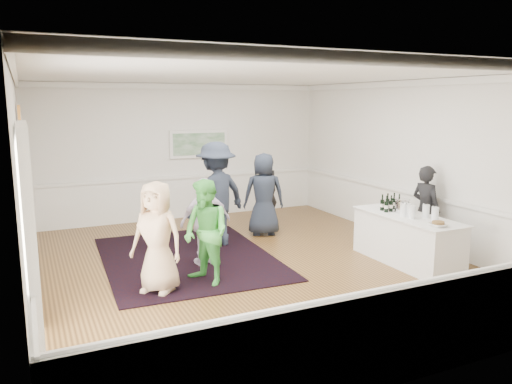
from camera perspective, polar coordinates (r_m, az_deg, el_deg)
name	(u,v)px	position (r m, az deg, el deg)	size (l,w,h in m)	color
floor	(252,265)	(8.71, -0.46, -8.30)	(8.00, 8.00, 0.00)	brown
ceiling	(252,75)	(8.27, -0.50, 13.22)	(7.00, 8.00, 0.02)	white
wall_left	(21,188)	(7.61, -25.24, 0.41)	(0.02, 8.00, 3.20)	white
wall_right	(414,163)	(10.28, 17.59, 3.23)	(0.02, 8.00, 3.20)	white
wall_back	(183,152)	(12.07, -8.40, 4.57)	(7.00, 0.02, 3.20)	white
wall_front	(425,226)	(5.04, 18.75, -3.72)	(7.00, 0.02, 3.20)	white
wainscoting	(252,237)	(8.56, -0.47, -5.13)	(7.00, 8.00, 1.00)	white
mirror	(24,163)	(8.87, -25.03, 3.00)	(0.05, 1.25, 1.85)	#E49743
doorway	(29,233)	(5.78, -24.53, -4.23)	(0.10, 1.78, 2.56)	white
landscape_painting	(199,144)	(12.12, -6.53, 5.49)	(1.44, 0.06, 0.66)	white
area_rug	(188,258)	(9.14, -7.82, -7.43)	(2.90, 3.80, 0.02)	black
serving_table	(407,239)	(9.06, 16.86, -5.18)	(0.80, 2.10, 0.85)	white
bartender	(426,210)	(9.70, 18.82, -1.93)	(0.60, 0.39, 1.64)	black
guest_tan	(157,237)	(7.43, -11.24, -5.09)	(0.81, 0.53, 1.66)	tan
guest_green	(206,232)	(7.65, -5.72, -4.62)	(0.79, 0.62, 1.63)	#4DBF4C
guest_lilac	(206,222)	(8.55, -5.78, -3.42)	(0.89, 0.37, 1.52)	white
guest_dark_a	(216,195)	(9.62, -4.56, -0.30)	(1.31, 0.75, 2.03)	#202735
guest_dark_b	(266,191)	(11.18, 1.15, 0.06)	(0.58, 0.38, 1.59)	black
guest_navy	(264,194)	(10.44, 0.90, -0.25)	(0.85, 0.55, 1.74)	#202735
wine_bottles	(391,202)	(9.26, 15.21, -1.10)	(0.40, 0.26, 0.31)	black
juice_pitchers	(417,211)	(8.78, 17.88, -2.08)	(0.39, 0.56, 0.24)	#76B13F
ice_bucket	(402,206)	(9.13, 16.33, -1.58)	(0.26, 0.26, 0.24)	silver
nut_bowl	(438,224)	(8.32, 20.09, -3.45)	(0.28, 0.28, 0.08)	white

